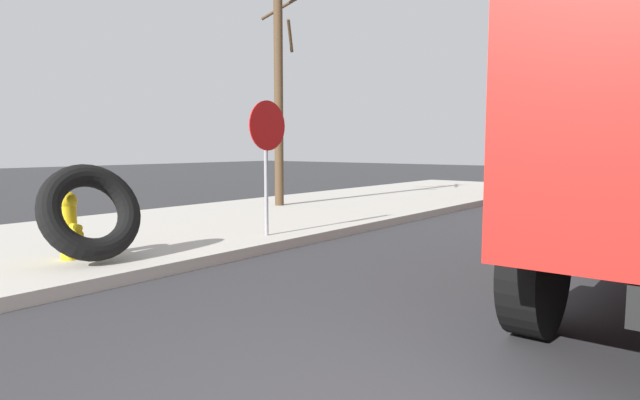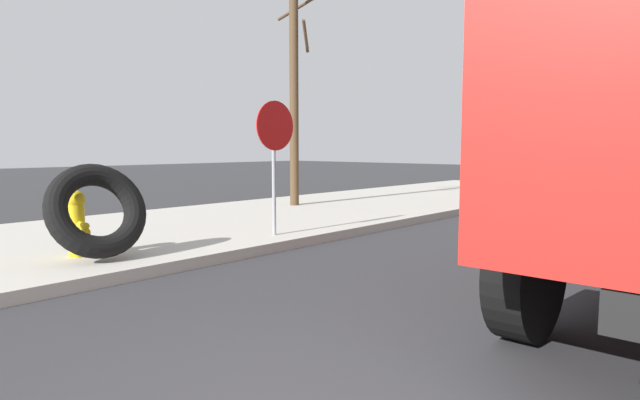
# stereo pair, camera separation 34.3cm
# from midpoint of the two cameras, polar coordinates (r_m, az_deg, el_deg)

# --- Properties ---
(fire_hydrant) EXTENTS (0.24, 0.53, 0.84)m
(fire_hydrant) POSITION_cam_midpoint_polar(r_m,az_deg,el_deg) (7.22, -26.70, -2.26)
(fire_hydrant) COLOR yellow
(fire_hydrant) RESTS_ON sidewalk_curb
(loose_tire) EXTENTS (1.27, 0.86, 1.21)m
(loose_tire) POSITION_cam_midpoint_polar(r_m,az_deg,el_deg) (6.90, -24.78, -1.18)
(loose_tire) COLOR black
(loose_tire) RESTS_ON sidewalk_curb
(stop_sign) EXTENTS (0.76, 0.08, 2.08)m
(stop_sign) POSITION_cam_midpoint_polar(r_m,az_deg,el_deg) (8.21, -6.94, 6.15)
(stop_sign) COLOR gray
(stop_sign) RESTS_ON sidewalk_curb
(bare_tree) EXTENTS (1.20, 1.18, 6.29)m
(bare_tree) POSITION_cam_midpoint_polar(r_m,az_deg,el_deg) (12.60, -5.28, 13.17)
(bare_tree) COLOR #4C3823
(bare_tree) RESTS_ON sidewalk_curb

